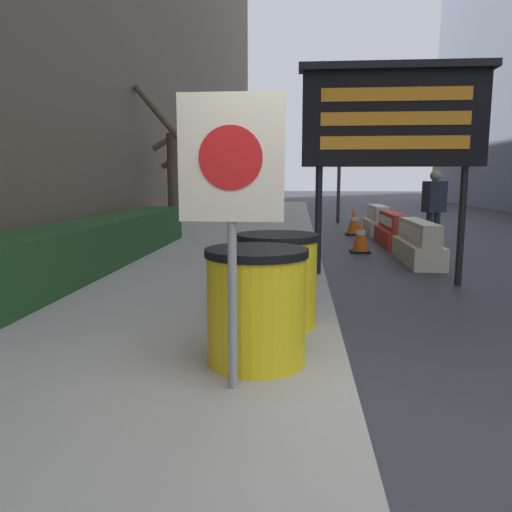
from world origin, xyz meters
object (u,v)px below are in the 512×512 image
object	(u,v)px
barrel_drum_foreground	(257,306)
barrel_drum_middle	(277,280)
jersey_barrier_cream	(418,244)
warning_sign	(231,182)
message_board	(393,119)
jersey_barrier_white	(378,222)
traffic_light_near_curb	(340,146)
pedestrian_worker	(434,204)
traffic_cone_near	(354,221)
traffic_cone_mid	(361,235)
jersey_barrier_red_striped	(393,231)
traffic_cone_far	(434,236)

from	to	relation	value
barrel_drum_foreground	barrel_drum_middle	xyz separation A→B (m)	(0.11, 1.00, 0.00)
jersey_barrier_cream	barrel_drum_middle	bearing A→B (deg)	-117.31
warning_sign	message_board	xyz separation A→B (m)	(1.74, 4.17, 0.85)
jersey_barrier_white	traffic_light_near_curb	xyz separation A→B (m)	(-0.81, 3.64, 2.30)
pedestrian_worker	traffic_cone_near	bearing A→B (deg)	-90.06
barrel_drum_foreground	pedestrian_worker	size ratio (longest dim) A/B	0.52
warning_sign	jersey_barrier_white	bearing A→B (deg)	76.50
barrel_drum_middle	traffic_cone_mid	bearing A→B (deg)	75.65
warning_sign	traffic_cone_mid	size ratio (longest dim) A/B	2.61
jersey_barrier_red_striped	traffic_cone_near	size ratio (longest dim) A/B	2.61
traffic_cone_mid	jersey_barrier_red_striped	bearing A→B (deg)	54.99
jersey_barrier_cream	traffic_cone_mid	xyz separation A→B (m)	(-0.90, 1.22, 0.02)
message_board	barrel_drum_middle	bearing A→B (deg)	-119.56
barrel_drum_middle	warning_sign	world-z (taller)	warning_sign
barrel_drum_middle	traffic_light_near_curb	distance (m)	13.35
jersey_barrier_white	traffic_cone_near	bearing A→B (deg)	-162.28
jersey_barrier_red_striped	jersey_barrier_white	distance (m)	2.31
message_board	traffic_light_near_curb	world-z (taller)	traffic_light_near_curb
jersey_barrier_red_striped	traffic_cone_mid	distance (m)	1.57
barrel_drum_foreground	jersey_barrier_red_striped	distance (m)	8.54
barrel_drum_middle	pedestrian_worker	world-z (taller)	pedestrian_worker
barrel_drum_foreground	pedestrian_worker	distance (m)	7.98
barrel_drum_foreground	traffic_light_near_curb	bearing A→B (deg)	83.11
jersey_barrier_red_striped	traffic_light_near_curb	bearing A→B (deg)	97.78
jersey_barrier_cream	pedestrian_worker	size ratio (longest dim) A/B	1.18
traffic_cone_mid	pedestrian_worker	world-z (taller)	pedestrian_worker
barrel_drum_middle	traffic_cone_near	distance (m)	9.40
traffic_cone_near	traffic_cone_far	bearing A→B (deg)	-64.36
traffic_cone_mid	traffic_cone_far	size ratio (longest dim) A/B	1.12
traffic_cone_mid	barrel_drum_foreground	bearing A→B (deg)	-103.22
warning_sign	jersey_barrier_red_striped	xyz separation A→B (m)	(2.63, 8.66, -1.19)
traffic_cone_mid	jersey_barrier_cream	bearing A→B (deg)	-53.52
barrel_drum_middle	warning_sign	xyz separation A→B (m)	(-0.23, -1.51, 0.94)
warning_sign	traffic_cone_mid	bearing A→B (deg)	76.78
jersey_barrier_white	traffic_cone_far	size ratio (longest dim) A/B	2.74
message_board	pedestrian_worker	size ratio (longest dim) A/B	1.81
jersey_barrier_cream	traffic_light_near_curb	xyz separation A→B (m)	(-0.81, 8.44, 2.31)
traffic_light_near_curb	traffic_cone_near	bearing A→B (deg)	-88.17
warning_sign	jersey_barrier_red_striped	bearing A→B (deg)	73.09
jersey_barrier_red_striped	traffic_cone_mid	xyz separation A→B (m)	(-0.90, -1.28, 0.03)
traffic_cone_far	pedestrian_worker	bearing A→B (deg)	-160.62
jersey_barrier_cream	traffic_cone_near	distance (m)	4.64
warning_sign	jersey_barrier_white	size ratio (longest dim) A/B	1.07
jersey_barrier_white	traffic_cone_near	world-z (taller)	jersey_barrier_white
jersey_barrier_white	traffic_light_near_curb	world-z (taller)	traffic_light_near_curb
message_board	jersey_barrier_red_striped	bearing A→B (deg)	78.77
traffic_cone_mid	traffic_cone_near	bearing A→B (deg)	86.41
jersey_barrier_cream	warning_sign	bearing A→B (deg)	-113.14
warning_sign	jersey_barrier_cream	xyz separation A→B (m)	(2.63, 6.16, -1.18)
traffic_cone_far	barrel_drum_middle	bearing A→B (deg)	-116.32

